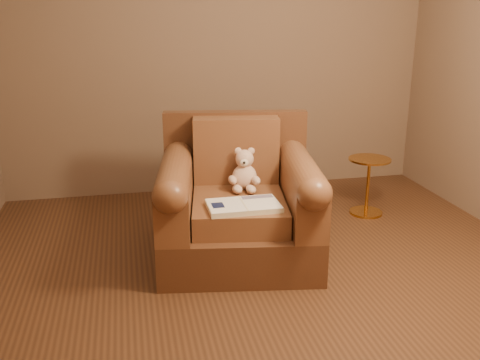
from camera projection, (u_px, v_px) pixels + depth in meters
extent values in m
plane|color=#4C2D1A|center=(272.00, 283.00, 3.47)|extent=(4.00, 4.00, 0.00)
cube|color=brown|center=(217.00, 48.00, 4.92)|extent=(4.00, 0.02, 2.70)
cube|color=#522F1B|center=(238.00, 237.00, 3.80)|extent=(1.22, 1.18, 0.30)
cube|color=#522F1B|center=(235.00, 154.00, 4.08)|extent=(1.08, 0.27, 0.67)
cube|color=brown|center=(239.00, 209.00, 3.68)|extent=(0.73, 0.84, 0.16)
cube|color=brown|center=(236.00, 150.00, 3.93)|extent=(0.64, 0.27, 0.48)
cube|color=brown|center=(176.00, 198.00, 3.63)|extent=(0.35, 0.94, 0.34)
cube|color=brown|center=(301.00, 195.00, 3.67)|extent=(0.35, 0.94, 0.34)
cylinder|color=brown|center=(175.00, 174.00, 3.57)|extent=(0.35, 0.94, 0.21)
cylinder|color=brown|center=(302.00, 171.00, 3.62)|extent=(0.35, 0.94, 0.21)
ellipsoid|color=beige|center=(244.00, 177.00, 3.82)|extent=(0.18, 0.16, 0.19)
sphere|color=beige|center=(245.00, 159.00, 3.79)|extent=(0.13, 0.13, 0.13)
ellipsoid|color=beige|center=(238.00, 151.00, 3.78)|extent=(0.05, 0.03, 0.05)
ellipsoid|color=beige|center=(251.00, 151.00, 3.78)|extent=(0.05, 0.03, 0.05)
ellipsoid|color=beige|center=(244.00, 163.00, 3.74)|extent=(0.06, 0.04, 0.05)
sphere|color=black|center=(244.00, 163.00, 3.71)|extent=(0.02, 0.02, 0.02)
ellipsoid|color=beige|center=(232.00, 180.00, 3.75)|extent=(0.06, 0.12, 0.06)
ellipsoid|color=beige|center=(256.00, 180.00, 3.75)|extent=(0.06, 0.12, 0.06)
ellipsoid|color=beige|center=(237.00, 189.00, 3.74)|extent=(0.07, 0.12, 0.06)
ellipsoid|color=beige|center=(251.00, 189.00, 3.73)|extent=(0.07, 0.12, 0.06)
cube|color=beige|center=(243.00, 206.00, 3.45)|extent=(0.47, 0.28, 0.03)
cube|color=white|center=(226.00, 205.00, 3.42)|extent=(0.23, 0.28, 0.00)
cube|color=white|center=(261.00, 202.00, 3.47)|extent=(0.23, 0.28, 0.00)
cube|color=beige|center=(243.00, 203.00, 3.45)|extent=(0.01, 0.28, 0.00)
cube|color=#0F1638|center=(218.00, 205.00, 3.41)|extent=(0.08, 0.10, 0.00)
cube|color=slate|center=(257.00, 197.00, 3.56)|extent=(0.21, 0.06, 0.00)
cylinder|color=#C78A36|center=(366.00, 212.00, 4.64)|extent=(0.28, 0.28, 0.02)
cylinder|color=#C78A36|center=(368.00, 186.00, 4.57)|extent=(0.03, 0.03, 0.46)
cylinder|color=#C78A36|center=(370.00, 159.00, 4.49)|extent=(0.35, 0.35, 0.02)
cylinder|color=#C78A36|center=(370.00, 161.00, 4.50)|extent=(0.03, 0.03, 0.02)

